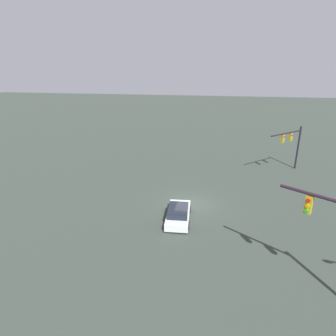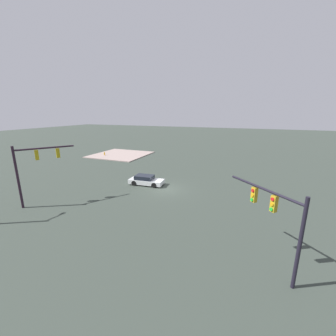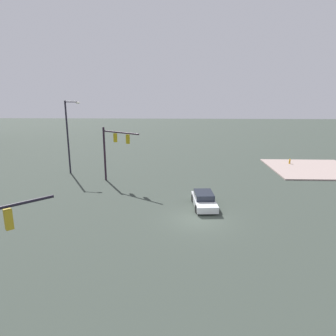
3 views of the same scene
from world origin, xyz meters
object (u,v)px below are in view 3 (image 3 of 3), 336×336
at_px(streetlamp_curved_arm, 69,133).
at_px(fire_hydrant_on_curb, 290,161).
at_px(sedan_car_approaching, 204,200).
at_px(traffic_signal_opposite_side, 113,145).

distance_m(streetlamp_curved_arm, fire_hydrant_on_curb, 29.65).
relative_size(sedan_car_approaching, fire_hydrant_on_curb, 6.27).
bearing_deg(fire_hydrant_on_curb, streetlamp_curved_arm, 101.34).
height_order(sedan_car_approaching, fire_hydrant_on_curb, sedan_car_approaching).
xyz_separation_m(streetlamp_curved_arm, sedan_car_approaching, (-10.84, -15.55, -4.45)).
height_order(traffic_signal_opposite_side, fire_hydrant_on_curb, traffic_signal_opposite_side).
distance_m(traffic_signal_opposite_side, streetlamp_curved_arm, 7.20).
bearing_deg(sedan_car_approaching, traffic_signal_opposite_side, -131.51).
relative_size(traffic_signal_opposite_side, fire_hydrant_on_curb, 8.49).
relative_size(streetlamp_curved_arm, sedan_car_approaching, 1.98).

